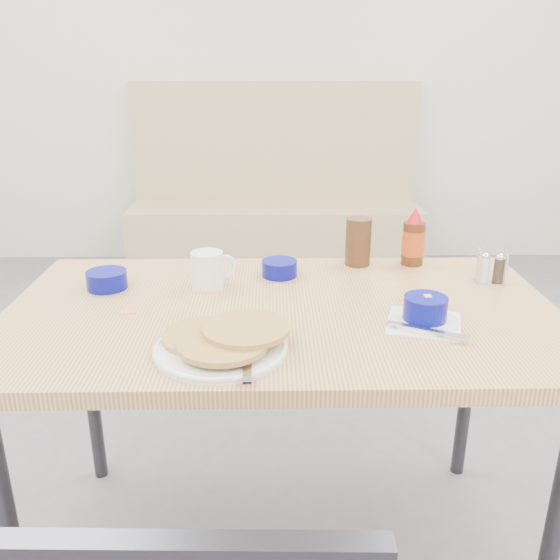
{
  "coord_description": "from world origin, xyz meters",
  "views": [
    {
      "loc": [
        -0.03,
        -1.13,
        1.35
      ],
      "look_at": [
        -0.0,
        0.29,
        0.82
      ],
      "focal_mm": 38.0,
      "sensor_mm": 36.0,
      "label": 1
    }
  ],
  "objects_px": {
    "butter_bowl": "(280,268)",
    "condiment_caddy": "(491,270)",
    "dining_table": "(282,330)",
    "grits_setting": "(425,312)",
    "creamer_bowl": "(107,280)",
    "amber_tumbler": "(358,241)",
    "coffee_mug": "(209,269)",
    "booth_bench": "(275,217)",
    "pancake_plate": "(223,342)",
    "syrup_bottle": "(413,240)"
  },
  "relations": [
    {
      "from": "condiment_caddy",
      "to": "syrup_bottle",
      "type": "relative_size",
      "value": 0.58
    },
    {
      "from": "grits_setting",
      "to": "amber_tumbler",
      "type": "height_order",
      "value": "amber_tumbler"
    },
    {
      "from": "dining_table",
      "to": "creamer_bowl",
      "type": "xyz_separation_m",
      "value": [
        -0.48,
        0.15,
        0.09
      ]
    },
    {
      "from": "pancake_plate",
      "to": "condiment_caddy",
      "type": "distance_m",
      "value": 0.83
    },
    {
      "from": "amber_tumbler",
      "to": "grits_setting",
      "type": "bearing_deg",
      "value": -77.43
    },
    {
      "from": "dining_table",
      "to": "butter_bowl",
      "type": "height_order",
      "value": "butter_bowl"
    },
    {
      "from": "dining_table",
      "to": "creamer_bowl",
      "type": "distance_m",
      "value": 0.51
    },
    {
      "from": "grits_setting",
      "to": "coffee_mug",
      "type": "bearing_deg",
      "value": 154.42
    },
    {
      "from": "coffee_mug",
      "to": "butter_bowl",
      "type": "xyz_separation_m",
      "value": [
        0.2,
        0.09,
        -0.03
      ]
    },
    {
      "from": "booth_bench",
      "to": "amber_tumbler",
      "type": "relative_size",
      "value": 13.03
    },
    {
      "from": "dining_table",
      "to": "butter_bowl",
      "type": "relative_size",
      "value": 13.65
    },
    {
      "from": "grits_setting",
      "to": "syrup_bottle",
      "type": "relative_size",
      "value": 1.25
    },
    {
      "from": "creamer_bowl",
      "to": "amber_tumbler",
      "type": "bearing_deg",
      "value": 15.11
    },
    {
      "from": "dining_table",
      "to": "amber_tumbler",
      "type": "relative_size",
      "value": 9.6
    },
    {
      "from": "booth_bench",
      "to": "amber_tumbler",
      "type": "bearing_deg",
      "value": -83.8
    },
    {
      "from": "grits_setting",
      "to": "creamer_bowl",
      "type": "height_order",
      "value": "grits_setting"
    },
    {
      "from": "dining_table",
      "to": "pancake_plate",
      "type": "bearing_deg",
      "value": -119.33
    },
    {
      "from": "amber_tumbler",
      "to": "syrup_bottle",
      "type": "bearing_deg",
      "value": 0.0
    },
    {
      "from": "creamer_bowl",
      "to": "condiment_caddy",
      "type": "relative_size",
      "value": 1.08
    },
    {
      "from": "coffee_mug",
      "to": "amber_tumbler",
      "type": "height_order",
      "value": "amber_tumbler"
    },
    {
      "from": "booth_bench",
      "to": "butter_bowl",
      "type": "distance_m",
      "value": 2.34
    },
    {
      "from": "dining_table",
      "to": "pancake_plate",
      "type": "height_order",
      "value": "pancake_plate"
    },
    {
      "from": "dining_table",
      "to": "creamer_bowl",
      "type": "relative_size",
      "value": 12.74
    },
    {
      "from": "booth_bench",
      "to": "creamer_bowl",
      "type": "distance_m",
      "value": 2.47
    },
    {
      "from": "condiment_caddy",
      "to": "syrup_bottle",
      "type": "xyz_separation_m",
      "value": [
        -0.19,
        0.16,
        0.04
      ]
    },
    {
      "from": "booth_bench",
      "to": "grits_setting",
      "type": "xyz_separation_m",
      "value": [
        0.34,
        -2.64,
        0.44
      ]
    },
    {
      "from": "pancake_plate",
      "to": "amber_tumbler",
      "type": "xyz_separation_m",
      "value": [
        0.37,
        0.57,
        0.05
      ]
    },
    {
      "from": "butter_bowl",
      "to": "condiment_caddy",
      "type": "bearing_deg",
      "value": -5.94
    },
    {
      "from": "coffee_mug",
      "to": "grits_setting",
      "type": "relative_size",
      "value": 0.57
    },
    {
      "from": "dining_table",
      "to": "butter_bowl",
      "type": "bearing_deg",
      "value": 90.58
    },
    {
      "from": "coffee_mug",
      "to": "grits_setting",
      "type": "distance_m",
      "value": 0.59
    },
    {
      "from": "pancake_plate",
      "to": "grits_setting",
      "type": "height_order",
      "value": "grits_setting"
    },
    {
      "from": "coffee_mug",
      "to": "creamer_bowl",
      "type": "height_order",
      "value": "coffee_mug"
    },
    {
      "from": "condiment_caddy",
      "to": "booth_bench",
      "type": "bearing_deg",
      "value": 115.1
    },
    {
      "from": "creamer_bowl",
      "to": "butter_bowl",
      "type": "height_order",
      "value": "creamer_bowl"
    },
    {
      "from": "pancake_plate",
      "to": "coffee_mug",
      "type": "bearing_deg",
      "value": 99.72
    },
    {
      "from": "butter_bowl",
      "to": "dining_table",
      "type": "bearing_deg",
      "value": -89.42
    },
    {
      "from": "amber_tumbler",
      "to": "condiment_caddy",
      "type": "xyz_separation_m",
      "value": [
        0.35,
        -0.16,
        -0.04
      ]
    },
    {
      "from": "creamer_bowl",
      "to": "butter_bowl",
      "type": "relative_size",
      "value": 1.07
    },
    {
      "from": "booth_bench",
      "to": "syrup_bottle",
      "type": "distance_m",
      "value": 2.28
    },
    {
      "from": "pancake_plate",
      "to": "creamer_bowl",
      "type": "xyz_separation_m",
      "value": [
        -0.35,
        0.38,
        0.0
      ]
    },
    {
      "from": "syrup_bottle",
      "to": "pancake_plate",
      "type": "bearing_deg",
      "value": -133.13
    },
    {
      "from": "creamer_bowl",
      "to": "condiment_caddy",
      "type": "height_order",
      "value": "condiment_caddy"
    },
    {
      "from": "dining_table",
      "to": "coffee_mug",
      "type": "relative_size",
      "value": 11.09
    },
    {
      "from": "booth_bench",
      "to": "butter_bowl",
      "type": "height_order",
      "value": "booth_bench"
    },
    {
      "from": "dining_table",
      "to": "grits_setting",
      "type": "xyz_separation_m",
      "value": [
        0.34,
        -0.1,
        0.09
      ]
    },
    {
      "from": "creamer_bowl",
      "to": "booth_bench",
      "type": "bearing_deg",
      "value": 78.68
    },
    {
      "from": "booth_bench",
      "to": "coffee_mug",
      "type": "bearing_deg",
      "value": -94.75
    },
    {
      "from": "booth_bench",
      "to": "syrup_bottle",
      "type": "height_order",
      "value": "booth_bench"
    },
    {
      "from": "dining_table",
      "to": "amber_tumbler",
      "type": "distance_m",
      "value": 0.44
    }
  ]
}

